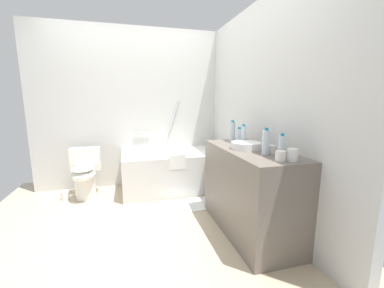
{
  "coord_description": "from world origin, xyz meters",
  "views": [
    {
      "loc": [
        -0.14,
        -2.53,
        1.35
      ],
      "look_at": [
        0.6,
        0.2,
        0.83
      ],
      "focal_mm": 22.55,
      "sensor_mm": 36.0,
      "label": 1
    }
  ],
  "objects_px": {
    "water_bottle_2": "(239,136)",
    "water_bottle_0": "(232,132)",
    "sink_basin": "(246,145)",
    "water_bottle_4": "(282,146)",
    "drinking_glass_1": "(239,138)",
    "bath_mat": "(189,205)",
    "water_bottle_1": "(243,135)",
    "toilet": "(85,174)",
    "sink_faucet": "(262,145)",
    "water_bottle_3": "(266,142)",
    "toilet_paper_roll": "(65,195)",
    "drinking_glass_2": "(272,149)",
    "drinking_glass_0": "(280,156)",
    "drinking_glass_3": "(292,155)",
    "bathtub": "(172,170)"
  },
  "relations": [
    {
      "from": "bathtub",
      "to": "water_bottle_0",
      "type": "xyz_separation_m",
      "value": [
        0.54,
        -0.93,
        0.68
      ]
    },
    {
      "from": "water_bottle_0",
      "to": "water_bottle_4",
      "type": "bearing_deg",
      "value": -84.57
    },
    {
      "from": "water_bottle_3",
      "to": "toilet_paper_roll",
      "type": "height_order",
      "value": "water_bottle_3"
    },
    {
      "from": "water_bottle_4",
      "to": "drinking_glass_0",
      "type": "height_order",
      "value": "water_bottle_4"
    },
    {
      "from": "bathtub",
      "to": "water_bottle_4",
      "type": "bearing_deg",
      "value": -70.47
    },
    {
      "from": "water_bottle_2",
      "to": "drinking_glass_0",
      "type": "distance_m",
      "value": 0.79
    },
    {
      "from": "bathtub",
      "to": "toilet_paper_roll",
      "type": "height_order",
      "value": "bathtub"
    },
    {
      "from": "sink_basin",
      "to": "water_bottle_1",
      "type": "relative_size",
      "value": 1.32
    },
    {
      "from": "water_bottle_0",
      "to": "drinking_glass_1",
      "type": "distance_m",
      "value": 0.11
    },
    {
      "from": "water_bottle_0",
      "to": "bath_mat",
      "type": "height_order",
      "value": "water_bottle_0"
    },
    {
      "from": "toilet",
      "to": "water_bottle_4",
      "type": "bearing_deg",
      "value": 47.22
    },
    {
      "from": "water_bottle_1",
      "to": "drinking_glass_1",
      "type": "distance_m",
      "value": 0.24
    },
    {
      "from": "sink_faucet",
      "to": "drinking_glass_0",
      "type": "height_order",
      "value": "drinking_glass_0"
    },
    {
      "from": "sink_basin",
      "to": "bath_mat",
      "type": "bearing_deg",
      "value": 119.39
    },
    {
      "from": "water_bottle_2",
      "to": "bath_mat",
      "type": "distance_m",
      "value": 1.14
    },
    {
      "from": "water_bottle_0",
      "to": "water_bottle_4",
      "type": "distance_m",
      "value": 0.82
    },
    {
      "from": "toilet_paper_roll",
      "to": "toilet",
      "type": "bearing_deg",
      "value": 3.95
    },
    {
      "from": "toilet",
      "to": "sink_faucet",
      "type": "relative_size",
      "value": 4.53
    },
    {
      "from": "toilet",
      "to": "water_bottle_1",
      "type": "bearing_deg",
      "value": 57.95
    },
    {
      "from": "water_bottle_4",
      "to": "sink_faucet",
      "type": "bearing_deg",
      "value": 81.79
    },
    {
      "from": "bath_mat",
      "to": "toilet_paper_roll",
      "type": "relative_size",
      "value": 5.5
    },
    {
      "from": "bathtub",
      "to": "drinking_glass_0",
      "type": "xyz_separation_m",
      "value": [
        0.53,
        -1.86,
        0.6
      ]
    },
    {
      "from": "water_bottle_0",
      "to": "drinking_glass_0",
      "type": "distance_m",
      "value": 0.94
    },
    {
      "from": "water_bottle_1",
      "to": "toilet_paper_roll",
      "type": "relative_size",
      "value": 1.87
    },
    {
      "from": "water_bottle_2",
      "to": "drinking_glass_3",
      "type": "distance_m",
      "value": 0.82
    },
    {
      "from": "sink_basin",
      "to": "water_bottle_4",
      "type": "height_order",
      "value": "water_bottle_4"
    },
    {
      "from": "water_bottle_4",
      "to": "bathtub",
      "type": "bearing_deg",
      "value": 109.53
    },
    {
      "from": "sink_basin",
      "to": "drinking_glass_0",
      "type": "xyz_separation_m",
      "value": [
        0.03,
        -0.51,
        0.01
      ]
    },
    {
      "from": "sink_basin",
      "to": "drinking_glass_0",
      "type": "height_order",
      "value": "drinking_glass_0"
    },
    {
      "from": "bathtub",
      "to": "water_bottle_2",
      "type": "bearing_deg",
      "value": -62.46
    },
    {
      "from": "water_bottle_1",
      "to": "sink_basin",
      "type": "bearing_deg",
      "value": -109.04
    },
    {
      "from": "sink_basin",
      "to": "toilet_paper_roll",
      "type": "relative_size",
      "value": 2.47
    },
    {
      "from": "water_bottle_2",
      "to": "water_bottle_3",
      "type": "xyz_separation_m",
      "value": [
        -0.01,
        -0.55,
        0.03
      ]
    },
    {
      "from": "water_bottle_0",
      "to": "drinking_glass_3",
      "type": "distance_m",
      "value": 0.97
    },
    {
      "from": "sink_faucet",
      "to": "water_bottle_4",
      "type": "relative_size",
      "value": 0.74
    },
    {
      "from": "bathtub",
      "to": "drinking_glass_0",
      "type": "bearing_deg",
      "value": -74.05
    },
    {
      "from": "sink_basin",
      "to": "drinking_glass_1",
      "type": "xyz_separation_m",
      "value": [
        0.12,
        0.42,
        0.01
      ]
    },
    {
      "from": "water_bottle_0",
      "to": "water_bottle_1",
      "type": "relative_size",
      "value": 1.1
    },
    {
      "from": "sink_basin",
      "to": "drinking_glass_3",
      "type": "relative_size",
      "value": 2.93
    },
    {
      "from": "water_bottle_2",
      "to": "water_bottle_0",
      "type": "bearing_deg",
      "value": 96.79
    },
    {
      "from": "water_bottle_0",
      "to": "water_bottle_4",
      "type": "xyz_separation_m",
      "value": [
        0.08,
        -0.82,
        -0.02
      ]
    },
    {
      "from": "sink_basin",
      "to": "drinking_glass_3",
      "type": "xyz_separation_m",
      "value": [
        0.12,
        -0.54,
        0.02
      ]
    },
    {
      "from": "drinking_glass_1",
      "to": "bath_mat",
      "type": "bearing_deg",
      "value": 151.08
    },
    {
      "from": "toilet",
      "to": "water_bottle_3",
      "type": "relative_size",
      "value": 2.89
    },
    {
      "from": "water_bottle_1",
      "to": "bath_mat",
      "type": "bearing_deg",
      "value": 132.48
    },
    {
      "from": "toilet",
      "to": "water_bottle_2",
      "type": "xyz_separation_m",
      "value": [
        1.78,
        -1.08,
        0.62
      ]
    },
    {
      "from": "water_bottle_2",
      "to": "bath_mat",
      "type": "height_order",
      "value": "water_bottle_2"
    },
    {
      "from": "sink_basin",
      "to": "drinking_glass_3",
      "type": "height_order",
      "value": "drinking_glass_3"
    },
    {
      "from": "water_bottle_0",
      "to": "sink_faucet",
      "type": "bearing_deg",
      "value": -72.25
    },
    {
      "from": "toilet",
      "to": "drinking_glass_2",
      "type": "relative_size",
      "value": 9.12
    }
  ]
}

